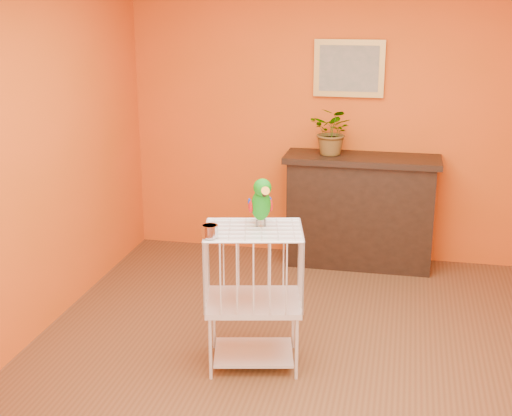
# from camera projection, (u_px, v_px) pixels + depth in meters

# --- Properties ---
(ground) EXTENTS (4.50, 4.50, 0.00)m
(ground) POSITION_uv_depth(u_px,v_px,m) (310.00, 370.00, 4.69)
(ground) COLOR brown
(ground) RESTS_ON ground
(room_shell) EXTENTS (4.50, 4.50, 4.50)m
(room_shell) POSITION_uv_depth(u_px,v_px,m) (316.00, 133.00, 4.24)
(room_shell) COLOR #E75715
(room_shell) RESTS_ON ground
(console_cabinet) EXTENTS (1.36, 0.49, 1.01)m
(console_cabinet) POSITION_uv_depth(u_px,v_px,m) (360.00, 211.00, 6.40)
(console_cabinet) COLOR black
(console_cabinet) RESTS_ON ground
(potted_plant) EXTENTS (0.50, 0.53, 0.33)m
(potted_plant) POSITION_uv_depth(u_px,v_px,m) (333.00, 136.00, 6.27)
(potted_plant) COLOR #26722D
(potted_plant) RESTS_ON console_cabinet
(framed_picture) EXTENTS (0.62, 0.04, 0.50)m
(framed_picture) POSITION_uv_depth(u_px,v_px,m) (349.00, 68.00, 6.26)
(framed_picture) COLOR #B58F40
(framed_picture) RESTS_ON room_shell
(birdcage) EXTENTS (0.70, 0.59, 0.94)m
(birdcage) POSITION_uv_depth(u_px,v_px,m) (254.00, 295.00, 4.65)
(birdcage) COLOR silver
(birdcage) RESTS_ON ground
(feed_cup) EXTENTS (0.11, 0.11, 0.07)m
(feed_cup) POSITION_uv_depth(u_px,v_px,m) (210.00, 231.00, 4.35)
(feed_cup) COLOR silver
(feed_cup) RESTS_ON birdcage
(parrot) EXTENTS (0.20, 0.29, 0.33)m
(parrot) POSITION_uv_depth(u_px,v_px,m) (261.00, 202.00, 4.53)
(parrot) COLOR #59544C
(parrot) RESTS_ON birdcage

